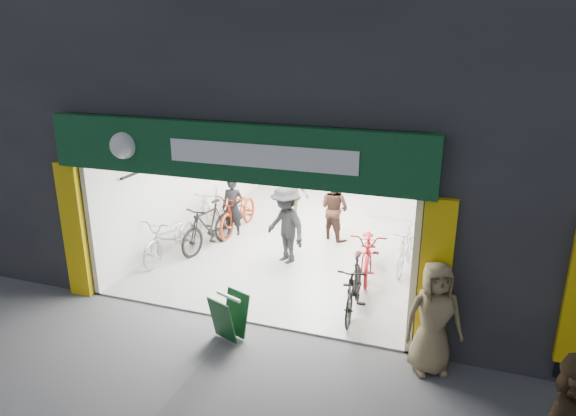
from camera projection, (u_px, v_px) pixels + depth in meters
The scene contains 15 objects.
ground at pixel (236, 321), 8.99m from camera, with size 60.00×60.00×0.00m, color #56565B.
building at pixel (358, 57), 11.82m from camera, with size 17.00×10.27×8.00m.
bike_left_front at pixel (171, 237), 11.39m from camera, with size 0.69×1.97×1.04m, color #A2A2A6.
bike_left_midfront at pixel (208, 226), 11.88m from camera, with size 0.54×1.91×1.15m, color black.
bike_left_midback at pixel (238, 211), 13.01m from camera, with size 0.72×2.06×1.08m, color #96280D.
bike_left_back at pixel (212, 209), 13.14m from camera, with size 0.53×1.87×1.12m, color #ACADB1.
bike_right_front at pixel (354, 287), 9.10m from camera, with size 0.49×1.72×1.03m, color black.
bike_right_mid at pixel (368, 251), 10.62m from camera, with size 0.71×2.03×1.07m, color maroon.
bike_right_back at pixel (406, 248), 10.86m from camera, with size 0.45×1.61×0.97m, color silver.
customer_a at pixel (233, 207), 12.67m from camera, with size 0.54×0.36×1.49m, color black.
customer_b at pixel (335, 209), 12.41m from camera, with size 0.78×0.61×1.60m, color #39211A.
customer_c at pixel (286, 225), 11.06m from camera, with size 1.13×0.65×1.76m, color black.
customer_d at pixel (293, 195), 13.63m from camera, with size 0.90×0.38×1.54m, color #938155.
pedestrian_near at pixel (434, 318), 7.41m from camera, with size 0.85×0.55×1.74m, color olive.
sandwich_board at pixel (229, 316), 8.36m from camera, with size 0.63×0.64×0.76m.
Camera 1 is at (3.48, -7.17, 4.71)m, focal length 32.00 mm.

